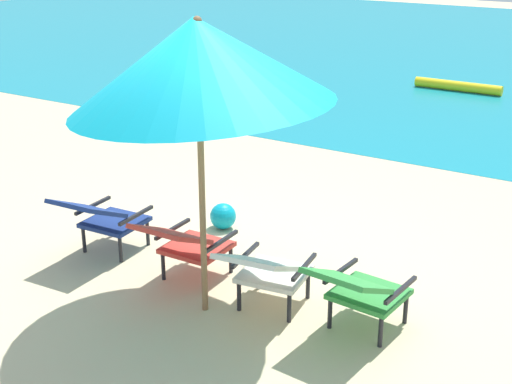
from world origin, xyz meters
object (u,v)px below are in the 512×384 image
Objects in this scene: lounge_chair_far_right at (359,288)px; beach_umbrella_center at (198,62)px; beach_ball at (223,216)px; lounge_chair_far_left at (102,216)px; swim_buoy at (458,86)px; lounge_chair_near_right at (266,269)px; lounge_chair_near_left at (185,242)px.

lounge_chair_far_right is 2.05m from beach_umbrella_center.
lounge_chair_far_left is at bearing -118.26° from beach_ball.
lounge_chair_far_right is (1.82, -8.61, 0.31)m from swim_buoy.
swim_buoy is 1.71× the size of lounge_chair_near_right.
lounge_chair_near_right is at bearing -4.02° from lounge_chair_far_left.
lounge_chair_far_right is (1.61, 0.02, 0.00)m from lounge_chair_near_left.
lounge_chair_far_right is 2.33m from beach_ball.
lounge_chair_far_left and lounge_chair_far_right have the same top height.
lounge_chair_far_right is at bearing 13.43° from beach_umbrella_center.
swim_buoy is 8.77m from lounge_chair_near_right.
swim_buoy is 8.61m from lounge_chair_far_left.
lounge_chair_far_right is 0.38× the size of beach_umbrella_center.
swim_buoy is 9.12m from beach_umbrella_center.
beach_ball is (-2.01, 1.15, -0.27)m from lounge_chair_far_right.
swim_buoy is 1.81× the size of lounge_chair_near_left.
lounge_chair_far_right is at bearing 7.16° from lounge_chair_near_right.
lounge_chair_near_left is 3.26× the size of beach_ball.
lounge_chair_near_right reaches higher than swim_buoy.
lounge_chair_far_left is 1.02× the size of lounge_chair_near_left.
beach_umbrella_center is at bearing -34.55° from lounge_chair_near_left.
lounge_chair_far_left reaches higher than beach_ball.
lounge_chair_near_right and lounge_chair_far_right have the same top height.
beach_umbrella_center is 2.51m from beach_ball.
beach_ball is (0.60, 1.12, -0.27)m from lounge_chair_far_left.
lounge_chair_near_left is 1.26m from beach_ball.
lounge_chair_near_left is at bearing -88.64° from swim_buoy.
lounge_chair_far_left and lounge_chair_near_right have the same top height.
lounge_chair_near_right is at bearing -83.05° from swim_buoy.
lounge_chair_far_left is 0.37× the size of beach_umbrella_center.
lounge_chair_near_left is (0.20, -8.62, 0.31)m from swim_buoy.
beach_umbrella_center is 9.06× the size of beach_ball.
beach_umbrella_center is (0.40, -0.27, 1.63)m from lounge_chair_near_left.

